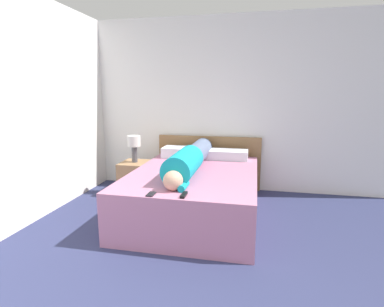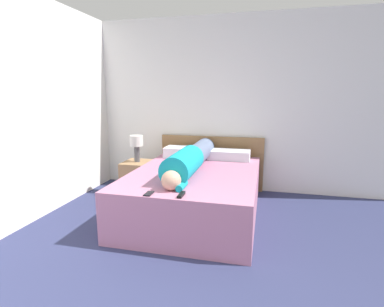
{
  "view_description": "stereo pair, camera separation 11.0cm",
  "coord_description": "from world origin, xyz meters",
  "px_view_note": "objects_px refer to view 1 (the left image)",
  "views": [
    {
      "loc": [
        0.47,
        -0.8,
        1.48
      ],
      "look_at": [
        -0.23,
        2.48,
        0.8
      ],
      "focal_mm": 28.0,
      "sensor_mm": 36.0,
      "label": 1
    },
    {
      "loc": [
        0.58,
        -0.78,
        1.48
      ],
      "look_at": [
        -0.23,
        2.48,
        0.8
      ],
      "focal_mm": 28.0,
      "sensor_mm": 36.0,
      "label": 2
    }
  ],
  "objects_px": {
    "table_lamp": "(134,144)",
    "person_lying": "(190,159)",
    "pillow_second": "(227,154)",
    "pillow_near_headboard": "(184,152)",
    "cell_phone": "(151,194)",
    "bed": "(195,193)",
    "tv_remote": "(184,195)",
    "nightstand": "(135,178)"
  },
  "relations": [
    {
      "from": "bed",
      "to": "pillow_second",
      "type": "height_order",
      "value": "pillow_second"
    },
    {
      "from": "bed",
      "to": "person_lying",
      "type": "height_order",
      "value": "person_lying"
    },
    {
      "from": "bed",
      "to": "cell_phone",
      "type": "distance_m",
      "value": 0.99
    },
    {
      "from": "nightstand",
      "to": "tv_remote",
      "type": "distance_m",
      "value": 1.89
    },
    {
      "from": "table_lamp",
      "to": "tv_remote",
      "type": "distance_m",
      "value": 1.87
    },
    {
      "from": "table_lamp",
      "to": "pillow_second",
      "type": "xyz_separation_m",
      "value": [
        1.34,
        0.18,
        -0.14
      ]
    },
    {
      "from": "bed",
      "to": "pillow_near_headboard",
      "type": "relative_size",
      "value": 3.24
    },
    {
      "from": "pillow_near_headboard",
      "to": "pillow_second",
      "type": "xyz_separation_m",
      "value": [
        0.64,
        0.0,
        -0.01
      ]
    },
    {
      "from": "pillow_second",
      "to": "cell_phone",
      "type": "relative_size",
      "value": 4.52
    },
    {
      "from": "tv_remote",
      "to": "bed",
      "type": "bearing_deg",
      "value": 95.26
    },
    {
      "from": "table_lamp",
      "to": "person_lying",
      "type": "xyz_separation_m",
      "value": [
        0.97,
        -0.58,
        -0.06
      ]
    },
    {
      "from": "table_lamp",
      "to": "person_lying",
      "type": "distance_m",
      "value": 1.13
    },
    {
      "from": "bed",
      "to": "cell_phone",
      "type": "bearing_deg",
      "value": -103.87
    },
    {
      "from": "tv_remote",
      "to": "nightstand",
      "type": "bearing_deg",
      "value": 126.59
    },
    {
      "from": "pillow_near_headboard",
      "to": "nightstand",
      "type": "bearing_deg",
      "value": -165.68
    },
    {
      "from": "bed",
      "to": "pillow_second",
      "type": "relative_size",
      "value": 3.41
    },
    {
      "from": "pillow_second",
      "to": "cell_phone",
      "type": "bearing_deg",
      "value": -107.71
    },
    {
      "from": "bed",
      "to": "tv_remote",
      "type": "xyz_separation_m",
      "value": [
        0.08,
        -0.89,
        0.29
      ]
    },
    {
      "from": "cell_phone",
      "to": "bed",
      "type": "bearing_deg",
      "value": 76.13
    },
    {
      "from": "nightstand",
      "to": "cell_phone",
      "type": "distance_m",
      "value": 1.74
    },
    {
      "from": "pillow_second",
      "to": "cell_phone",
      "type": "xyz_separation_m",
      "value": [
        -0.54,
        -1.7,
        -0.06
      ]
    },
    {
      "from": "person_lying",
      "to": "pillow_second",
      "type": "bearing_deg",
      "value": 63.77
    },
    {
      "from": "table_lamp",
      "to": "tv_remote",
      "type": "height_order",
      "value": "table_lamp"
    },
    {
      "from": "bed",
      "to": "cell_phone",
      "type": "relative_size",
      "value": 15.4
    },
    {
      "from": "pillow_second",
      "to": "cell_phone",
      "type": "distance_m",
      "value": 1.78
    },
    {
      "from": "tv_remote",
      "to": "cell_phone",
      "type": "xyz_separation_m",
      "value": [
        -0.31,
        -0.03,
        -0.01
      ]
    },
    {
      "from": "pillow_second",
      "to": "tv_remote",
      "type": "relative_size",
      "value": 3.91
    },
    {
      "from": "pillow_second",
      "to": "person_lying",
      "type": "bearing_deg",
      "value": -116.23
    },
    {
      "from": "table_lamp",
      "to": "person_lying",
      "type": "relative_size",
      "value": 0.22
    },
    {
      "from": "pillow_near_headboard",
      "to": "person_lying",
      "type": "bearing_deg",
      "value": -71.08
    },
    {
      "from": "nightstand",
      "to": "pillow_near_headboard",
      "type": "height_order",
      "value": "pillow_near_headboard"
    },
    {
      "from": "nightstand",
      "to": "person_lying",
      "type": "height_order",
      "value": "person_lying"
    },
    {
      "from": "bed",
      "to": "table_lamp",
      "type": "distance_m",
      "value": 1.28
    },
    {
      "from": "pillow_near_headboard",
      "to": "pillow_second",
      "type": "height_order",
      "value": "pillow_near_headboard"
    },
    {
      "from": "pillow_second",
      "to": "pillow_near_headboard",
      "type": "bearing_deg",
      "value": -180.0
    },
    {
      "from": "table_lamp",
      "to": "cell_phone",
      "type": "height_order",
      "value": "table_lamp"
    },
    {
      "from": "tv_remote",
      "to": "cell_phone",
      "type": "distance_m",
      "value": 0.31
    },
    {
      "from": "person_lying",
      "to": "cell_phone",
      "type": "relative_size",
      "value": 13.83
    },
    {
      "from": "pillow_near_headboard",
      "to": "cell_phone",
      "type": "relative_size",
      "value": 4.75
    },
    {
      "from": "table_lamp",
      "to": "cell_phone",
      "type": "distance_m",
      "value": 1.73
    },
    {
      "from": "nightstand",
      "to": "cell_phone",
      "type": "relative_size",
      "value": 3.7
    },
    {
      "from": "nightstand",
      "to": "cell_phone",
      "type": "height_order",
      "value": "cell_phone"
    }
  ]
}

